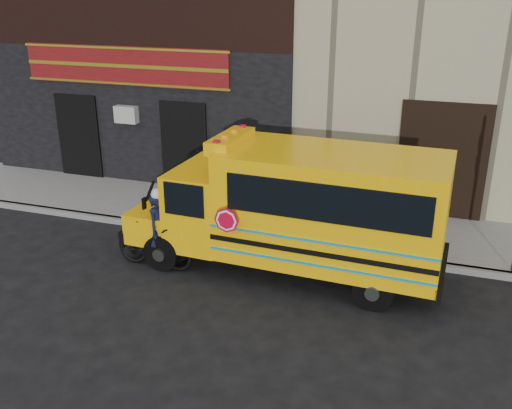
% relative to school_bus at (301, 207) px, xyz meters
% --- Properties ---
extents(ground, '(120.00, 120.00, 0.00)m').
position_rel_school_bus_xyz_m(ground, '(-1.30, -1.53, -1.51)').
color(ground, black).
rests_on(ground, ground).
extents(curb, '(40.00, 0.20, 0.15)m').
position_rel_school_bus_xyz_m(curb, '(-1.30, 1.07, -1.43)').
color(curb, gray).
rests_on(curb, ground).
extents(sidewalk, '(40.00, 3.00, 0.15)m').
position_rel_school_bus_xyz_m(sidewalk, '(-1.30, 2.57, -1.43)').
color(sidewalk, slate).
rests_on(sidewalk, ground).
extents(school_bus, '(6.98, 2.50, 2.92)m').
position_rel_school_bus_xyz_m(school_bus, '(0.00, 0.00, 0.00)').
color(school_bus, black).
rests_on(school_bus, ground).
extents(bicycle, '(1.82, 0.57, 1.08)m').
position_rel_school_bus_xyz_m(bicycle, '(-3.07, -0.82, -0.97)').
color(bicycle, black).
rests_on(bicycle, ground).
extents(cyclist, '(0.47, 0.65, 1.67)m').
position_rel_school_bus_xyz_m(cyclist, '(-2.97, -0.73, -0.67)').
color(cyclist, black).
rests_on(cyclist, ground).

